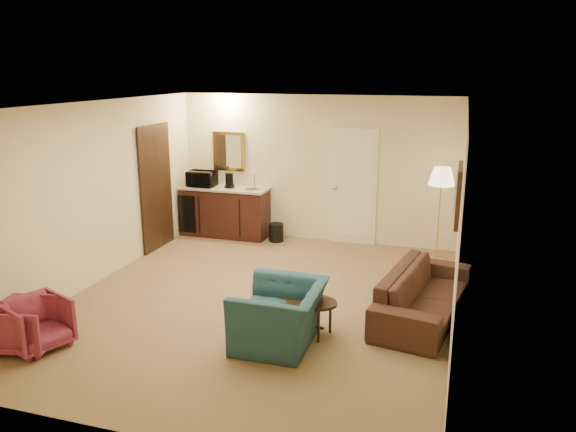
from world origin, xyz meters
name	(u,v)px	position (x,y,z in m)	size (l,w,h in m)	color
ground	(258,301)	(0.00, 0.00, 0.00)	(6.00, 6.00, 0.00)	olive
room_walls	(269,166)	(-0.10, 0.77, 1.72)	(5.02, 6.01, 2.61)	beige
wetbar_cabinet	(225,212)	(-1.65, 2.72, 0.46)	(1.64, 0.58, 0.92)	#371311
sofa	(425,286)	(2.15, 0.17, 0.41)	(2.10, 0.61, 0.82)	black
teal_armchair	(280,305)	(0.65, -1.05, 0.46)	(1.06, 0.69, 0.93)	#1F474E
rose_chair_near	(27,323)	(-1.98, -2.00, 0.31)	(0.60, 0.56, 0.61)	#963148
rose_chair_far	(37,321)	(-1.90, -1.95, 0.32)	(0.62, 0.58, 0.63)	#963148
coffee_table	(307,316)	(0.87, -0.70, 0.21)	(0.72, 0.48, 0.41)	black
floor_lamp	(439,215)	(2.20, 2.40, 0.77)	(0.41, 0.41, 1.55)	gold
waste_bin	(276,232)	(-0.63, 2.65, 0.16)	(0.26, 0.26, 0.33)	black
microwave	(202,177)	(-2.09, 2.69, 1.09)	(0.51, 0.28, 0.35)	black
coffee_maker	(229,181)	(-1.54, 2.70, 1.06)	(0.14, 0.14, 0.27)	black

